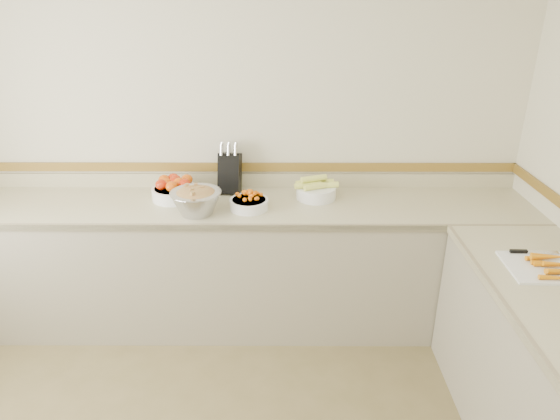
{
  "coord_description": "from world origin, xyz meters",
  "views": [
    {
      "loc": [
        0.36,
        -1.33,
        2.17
      ],
      "look_at": [
        0.35,
        1.35,
        1.0
      ],
      "focal_mm": 32.0,
      "sensor_mm": 36.0,
      "label": 1
    }
  ],
  "objects_px": {
    "tomato_bowl": "(174,189)",
    "corn_bowl": "(316,190)",
    "knife_block": "(230,172)",
    "cherry_tomato_bowl": "(249,202)",
    "cutting_board": "(549,266)",
    "rhubarb_bowl": "(196,200)"
  },
  "relations": [
    {
      "from": "knife_block",
      "to": "cherry_tomato_bowl",
      "type": "relative_size",
      "value": 1.43
    },
    {
      "from": "cherry_tomato_bowl",
      "to": "cutting_board",
      "type": "height_order",
      "value": "cherry_tomato_bowl"
    },
    {
      "from": "knife_block",
      "to": "corn_bowl",
      "type": "bearing_deg",
      "value": -11.17
    },
    {
      "from": "tomato_bowl",
      "to": "cutting_board",
      "type": "relative_size",
      "value": 0.72
    },
    {
      "from": "knife_block",
      "to": "cutting_board",
      "type": "distance_m",
      "value": 2.0
    },
    {
      "from": "rhubarb_bowl",
      "to": "cherry_tomato_bowl",
      "type": "bearing_deg",
      "value": 14.24
    },
    {
      "from": "knife_block",
      "to": "tomato_bowl",
      "type": "bearing_deg",
      "value": -160.41
    },
    {
      "from": "corn_bowl",
      "to": "rhubarb_bowl",
      "type": "bearing_deg",
      "value": -160.78
    },
    {
      "from": "tomato_bowl",
      "to": "corn_bowl",
      "type": "height_order",
      "value": "corn_bowl"
    },
    {
      "from": "cherry_tomato_bowl",
      "to": "rhubarb_bowl",
      "type": "bearing_deg",
      "value": -165.76
    },
    {
      "from": "knife_block",
      "to": "cutting_board",
      "type": "height_order",
      "value": "knife_block"
    },
    {
      "from": "corn_bowl",
      "to": "rhubarb_bowl",
      "type": "relative_size",
      "value": 0.94
    },
    {
      "from": "knife_block",
      "to": "cherry_tomato_bowl",
      "type": "height_order",
      "value": "knife_block"
    },
    {
      "from": "rhubarb_bowl",
      "to": "cutting_board",
      "type": "height_order",
      "value": "rhubarb_bowl"
    },
    {
      "from": "cherry_tomato_bowl",
      "to": "cutting_board",
      "type": "xyz_separation_m",
      "value": [
        1.55,
        -0.76,
        -0.03
      ]
    },
    {
      "from": "cutting_board",
      "to": "corn_bowl",
      "type": "bearing_deg",
      "value": 139.68
    },
    {
      "from": "cherry_tomato_bowl",
      "to": "cutting_board",
      "type": "relative_size",
      "value": 0.59
    },
    {
      "from": "tomato_bowl",
      "to": "cutting_board",
      "type": "distance_m",
      "value": 2.26
    },
    {
      "from": "corn_bowl",
      "to": "knife_block",
      "type": "bearing_deg",
      "value": 168.83
    },
    {
      "from": "corn_bowl",
      "to": "cherry_tomato_bowl",
      "type": "bearing_deg",
      "value": -157.3
    },
    {
      "from": "cherry_tomato_bowl",
      "to": "rhubarb_bowl",
      "type": "distance_m",
      "value": 0.34
    },
    {
      "from": "corn_bowl",
      "to": "rhubarb_bowl",
      "type": "distance_m",
      "value": 0.81
    }
  ]
}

